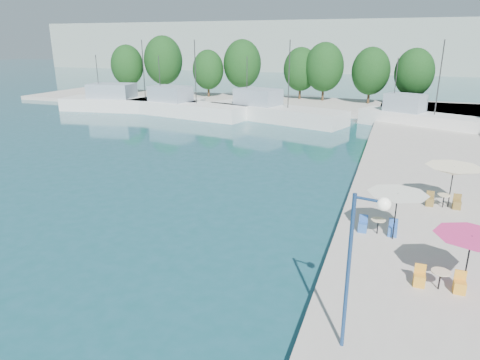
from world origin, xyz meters
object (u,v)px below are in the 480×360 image
at_px(trawler_04, 418,119).
at_px(umbrella_cream, 453,171).
at_px(street_lamp, 362,246).
at_px(trawler_02, 183,108).
at_px(trawler_03, 272,112).
at_px(umbrella_pink, 471,242).
at_px(trawler_01, 129,103).
at_px(umbrella_white, 397,198).

height_order(trawler_04, umbrella_cream, trawler_04).
xyz_separation_m(umbrella_cream, street_lamp, (-3.86, -13.96, 1.32)).
bearing_deg(trawler_02, trawler_03, 14.75).
distance_m(trawler_03, umbrella_pink, 40.46).
bearing_deg(trawler_01, umbrella_white, -50.51).
bearing_deg(umbrella_white, trawler_04, 86.52).
xyz_separation_m(trawler_03, trawler_04, (17.23, 0.48, 0.00)).
relative_size(trawler_04, umbrella_cream, 4.74).
xyz_separation_m(trawler_03, umbrella_white, (15.23, -32.53, 1.60)).
distance_m(trawler_04, street_lamp, 41.73).
bearing_deg(trawler_04, umbrella_white, -69.88).
height_order(trawler_02, umbrella_pink, trawler_02).
bearing_deg(trawler_03, street_lamp, -52.79).
bearing_deg(trawler_03, umbrella_cream, -38.17).
bearing_deg(umbrella_pink, umbrella_cream, 88.26).
bearing_deg(street_lamp, trawler_04, 97.24).
bearing_deg(trawler_04, umbrella_pink, -65.50).
bearing_deg(umbrella_white, trawler_03, 115.08).
height_order(trawler_01, trawler_03, same).
bearing_deg(umbrella_white, trawler_02, 130.80).
height_order(umbrella_white, umbrella_cream, umbrella_cream).
bearing_deg(trawler_04, trawler_01, -156.55).
bearing_deg(trawler_04, trawler_02, -154.26).
distance_m(trawler_01, umbrella_white, 49.61).
distance_m(umbrella_cream, street_lamp, 14.54).
height_order(umbrella_white, street_lamp, street_lamp).
xyz_separation_m(trawler_01, umbrella_pink, (39.49, -36.88, 1.54)).
xyz_separation_m(trawler_03, umbrella_cream, (18.09, -27.08, 1.69)).
distance_m(umbrella_white, umbrella_cream, 6.15).
xyz_separation_m(trawler_01, trawler_02, (9.38, -1.21, 0.00)).
relative_size(trawler_02, umbrella_pink, 6.83).
bearing_deg(umbrella_pink, umbrella_white, 124.39).
height_order(trawler_03, trawler_04, same).
bearing_deg(umbrella_white, street_lamp, -96.68).
xyz_separation_m(umbrella_pink, street_lamp, (-3.58, -4.73, 1.48)).
height_order(trawler_02, trawler_03, same).
bearing_deg(umbrella_white, umbrella_cream, 62.25).
distance_m(trawler_01, umbrella_cream, 48.47).
height_order(trawler_02, trawler_04, same).
bearing_deg(trawler_01, street_lamp, -57.83).
distance_m(trawler_01, umbrella_pink, 54.06).
height_order(trawler_01, street_lamp, trawler_01).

